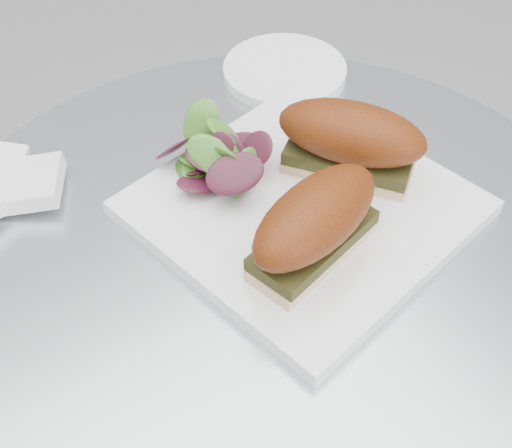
{
  "coord_description": "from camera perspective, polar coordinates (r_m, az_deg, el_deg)",
  "views": [
    {
      "loc": [
        -0.26,
        -0.35,
        1.24
      ],
      "look_at": [
        -0.01,
        0.02,
        0.77
      ],
      "focal_mm": 50.0,
      "sensor_mm": 36.0,
      "label": 1
    }
  ],
  "objects": [
    {
      "name": "table",
      "position": [
        0.87,
        1.24,
        -13.47
      ],
      "size": [
        0.7,
        0.7,
        0.73
      ],
      "color": "silver",
      "rests_on": "ground"
    },
    {
      "name": "plate",
      "position": [
        0.71,
        3.8,
        1.32
      ],
      "size": [
        0.33,
        0.33,
        0.02
      ],
      "primitive_type": "cube",
      "rotation": [
        0.0,
        0.0,
        0.19
      ],
      "color": "white",
      "rests_on": "table"
    },
    {
      "name": "sandwich_left",
      "position": [
        0.63,
        4.74,
        0.08
      ],
      "size": [
        0.16,
        0.1,
        0.08
      ],
      "rotation": [
        0.0,
        0.0,
        0.24
      ],
      "color": "beige",
      "rests_on": "plate"
    },
    {
      "name": "sandwich_right",
      "position": [
        0.72,
        7.59,
        6.71
      ],
      "size": [
        0.14,
        0.16,
        0.08
      ],
      "rotation": [
        0.0,
        0.0,
        -0.95
      ],
      "color": "beige",
      "rests_on": "plate"
    },
    {
      "name": "salad",
      "position": [
        0.72,
        -3.19,
        5.38
      ],
      "size": [
        0.11,
        0.11,
        0.05
      ],
      "primitive_type": null,
      "color": "#639A32",
      "rests_on": "plate"
    },
    {
      "name": "napkin",
      "position": [
        0.77,
        -19.4,
        2.61
      ],
      "size": [
        0.12,
        0.12,
        0.02
      ],
      "primitive_type": null,
      "rotation": [
        0.0,
        0.0,
        -0.02
      ],
      "color": "white",
      "rests_on": "table"
    },
    {
      "name": "saucer",
      "position": [
        0.9,
        2.31,
        12.15
      ],
      "size": [
        0.15,
        0.15,
        0.01
      ],
      "primitive_type": "cylinder",
      "color": "white",
      "rests_on": "table"
    }
  ]
}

